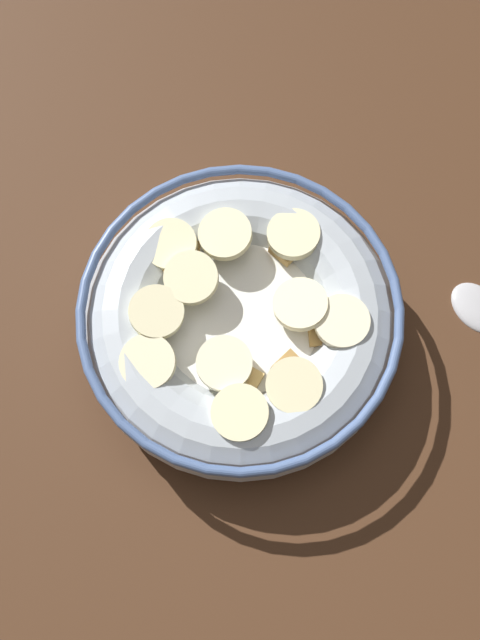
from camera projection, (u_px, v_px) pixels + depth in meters
The scene contains 2 objects.
ground_plane at pixel (240, 339), 47.92cm from camera, with size 136.06×136.06×2.00cm, color #472B19.
cereal_bowl at pixel (240, 321), 44.29cm from camera, with size 19.41×19.41×5.73cm.
Camera 1 is at (-7.64, 11.51, 44.90)cm, focal length 40.48 mm.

